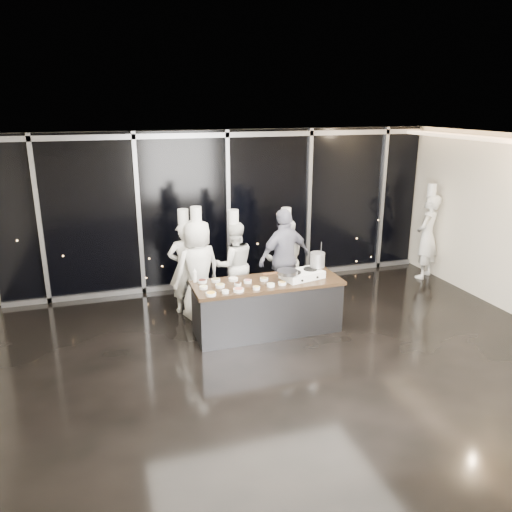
# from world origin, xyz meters

# --- Properties ---
(ground) EXTENTS (9.00, 9.00, 0.00)m
(ground) POSITION_xyz_m (0.00, 0.00, 0.00)
(ground) COLOR black
(ground) RESTS_ON ground
(room_shell) EXTENTS (9.02, 7.02, 3.21)m
(room_shell) POSITION_xyz_m (0.18, 0.00, 2.25)
(room_shell) COLOR beige
(room_shell) RESTS_ON ground
(window_wall) EXTENTS (8.90, 0.11, 3.20)m
(window_wall) POSITION_xyz_m (0.00, 3.43, 1.60)
(window_wall) COLOR black
(window_wall) RESTS_ON ground
(demo_counter) EXTENTS (2.46, 0.86, 0.90)m
(demo_counter) POSITION_xyz_m (0.00, 0.90, 0.45)
(demo_counter) COLOR #3C3D42
(demo_counter) RESTS_ON ground
(stove) EXTENTS (0.75, 0.56, 0.14)m
(stove) POSITION_xyz_m (0.60, 0.87, 0.96)
(stove) COLOR white
(stove) RESTS_ON demo_counter
(frying_pan) EXTENTS (0.62, 0.41, 0.06)m
(frying_pan) POSITION_xyz_m (0.29, 0.78, 1.07)
(frying_pan) COLOR slate
(frying_pan) RESTS_ON stove
(stock_pot) EXTENTS (0.30, 0.30, 0.25)m
(stock_pot) POSITION_xyz_m (0.91, 0.96, 1.16)
(stock_pot) COLOR #B4B4B7
(stock_pot) RESTS_ON stove
(prep_bowls) EXTENTS (1.38, 0.75, 0.05)m
(prep_bowls) POSITION_xyz_m (-0.58, 0.84, 0.93)
(prep_bowls) COLOR white
(prep_bowls) RESTS_ON demo_counter
(squeeze_bottle) EXTENTS (0.07, 0.07, 0.24)m
(squeeze_bottle) POSITION_xyz_m (-1.14, 1.22, 1.01)
(squeeze_bottle) COLOR white
(squeeze_bottle) RESTS_ON demo_counter
(chef_far_left) EXTENTS (0.62, 0.41, 1.92)m
(chef_far_left) POSITION_xyz_m (-1.13, 2.19, 0.87)
(chef_far_left) COLOR white
(chef_far_left) RESTS_ON ground
(chef_left) EXTENTS (1.01, 0.83, 2.01)m
(chef_left) POSITION_xyz_m (-0.96, 1.89, 0.90)
(chef_left) COLOR white
(chef_left) RESTS_ON ground
(chef_center) EXTENTS (0.81, 0.64, 1.86)m
(chef_center) POSITION_xyz_m (-0.22, 2.17, 0.82)
(chef_center) COLOR white
(chef_center) RESTS_ON ground
(guest) EXTENTS (1.18, 0.72, 1.87)m
(guest) POSITION_xyz_m (0.68, 1.89, 0.93)
(guest) COLOR #15153B
(guest) RESTS_ON ground
(chef_right) EXTENTS (0.84, 0.69, 1.82)m
(chef_right) POSITION_xyz_m (0.82, 2.21, 0.81)
(chef_right) COLOR white
(chef_right) RESTS_ON ground
(chef_side) EXTENTS (0.81, 0.75, 2.08)m
(chef_side) POSITION_xyz_m (4.20, 2.46, 0.94)
(chef_side) COLOR white
(chef_side) RESTS_ON ground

